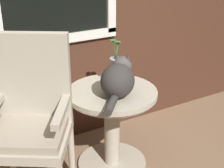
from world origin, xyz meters
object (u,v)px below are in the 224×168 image
at_px(wicker_chair, 31,116).
at_px(wicker_side_table, 112,116).
at_px(pewter_vase_with_ivy, 116,71).
at_px(cat, 118,79).

bearing_deg(wicker_chair, wicker_side_table, 0.49).
bearing_deg(pewter_vase_with_ivy, cat, -115.22).
xyz_separation_m(wicker_chair, pewter_vase_with_ivy, (0.67, 0.09, 0.13)).
relative_size(wicker_chair, cat, 2.36).
distance_m(wicker_chair, cat, 0.61).
distance_m(wicker_side_table, pewter_vase_with_ivy, 0.33).
distance_m(wicker_side_table, wicker_chair, 0.61).
xyz_separation_m(wicker_chair, cat, (0.59, -0.08, 0.15)).
bearing_deg(wicker_side_table, pewter_vase_with_ivy, 47.58).
height_order(wicker_side_table, cat, cat).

